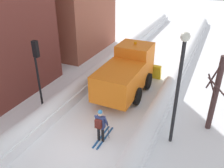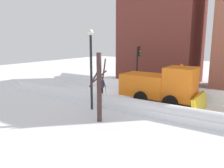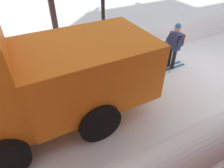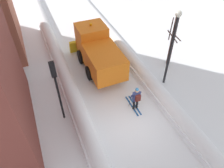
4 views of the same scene
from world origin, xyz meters
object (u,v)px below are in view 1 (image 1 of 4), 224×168
street_lamp (179,78)px  traffic_light_pole (37,63)px  plow_truck (127,72)px  bare_tree_near (215,94)px  skier (100,124)px

street_lamp → traffic_light_pole: bearing=-177.8°
plow_truck → bare_tree_near: bare_tree_near is taller
skier → street_lamp: size_ratio=0.33×
traffic_light_pole → bare_tree_near: 9.36m
plow_truck → bare_tree_near: (5.33, -1.75, 0.61)m
street_lamp → bare_tree_near: size_ratio=1.34×
traffic_light_pole → bare_tree_near: bearing=13.2°
skier → street_lamp: (3.10, 1.45, 2.43)m
plow_truck → traffic_light_pole: 5.59m
skier → bare_tree_near: size_ratio=0.45×
skier → traffic_light_pole: 4.94m
traffic_light_pole → street_lamp: (7.51, 0.29, 0.50)m
traffic_light_pole → skier: bearing=-14.7°
skier → traffic_light_pole: size_ratio=0.43×
plow_truck → street_lamp: street_lamp is taller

